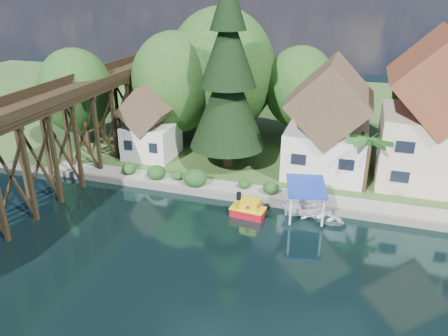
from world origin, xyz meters
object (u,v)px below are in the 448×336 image
Objects in this scene: trestle_bridge at (51,135)px; boat_canopy at (305,203)px; house_center at (433,120)px; tugboat at (248,209)px; boat_white_a at (324,215)px; palm_tree at (369,143)px; house_left at (328,126)px; conifer at (228,79)px; shed at (151,126)px.

boat_canopy is (22.27, 1.87, -4.13)m from trestle_bridge.
tugboat is (-14.11, -10.77, -5.81)m from house_center.
boat_white_a is at bearing 4.51° from trestle_bridge.
tugboat is (-8.88, -6.48, -4.54)m from palm_tree.
boat_canopy is (-9.73, -9.46, -5.20)m from house_center.
house_center is 13.84m from boat_white_a.
tugboat is at bearing -143.89° from palm_tree.
house_center is (9.00, 0.50, 1.28)m from house_left.
tugboat is at bearing -62.71° from conifer.
house_left reaches higher than boat_white_a.
boat_white_a is (-8.13, -9.45, -6.02)m from house_center.
house_center is 18.68m from tugboat.
tugboat is 0.60× the size of boat_canopy.
palm_tree is 1.81× the size of tugboat.
tugboat is at bearing 1.80° from trestle_bridge.
house_center reaches higher than boat_canopy.
boat_canopy is at bearing -39.20° from conifer.
trestle_bridge is 11.56× the size of boat_white_a.
house_center is at bearing 4.24° from shed.
conifer reaches higher than house_left.
palm_tree is at bearing -45.18° from house_left.
boat_white_a is at bearing -34.51° from conifer.
trestle_bridge reaches higher than shed.
conifer is at bearing 84.88° from boat_white_a.
boat_white_a is at bearing 0.55° from boat_canopy.
boat_canopy is at bearing 4.79° from trestle_bridge.
trestle_bridge is at bearing -154.79° from house_left.
trestle_bridge reaches higher than boat_canopy.
shed is at bearing -175.76° from house_center.
house_center is at bearing 7.24° from conifer.
house_center is 0.76× the size of conifer.
house_center reaches higher than palm_tree.
boat_white_a is at bearing -130.71° from house_center.
conifer reaches higher than house_center.
conifer is (13.54, 8.98, 3.98)m from trestle_bridge.
conifer is 6.24× the size of tugboat.
house_center is at bearing 44.20° from boat_canopy.
house_left is at bearing -176.82° from house_center.
house_left is 0.60× the size of conifer.
house_left is at bearing 25.21° from trestle_bridge.
boat_white_a is (-2.89, -5.16, -4.75)m from palm_tree.
house_left is 2.07× the size of palm_tree.
conifer is 14.01m from palm_tree.
shed is at bearing 145.78° from tugboat.
conifer reaches higher than tugboat.
conifer is (8.54, -0.34, 5.50)m from shed.
palm_tree is 1.39× the size of boat_white_a.
house_left is 2.88× the size of boat_white_a.
house_center reaches higher than tugboat.
house_center is 3.63× the size of boat_white_a.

